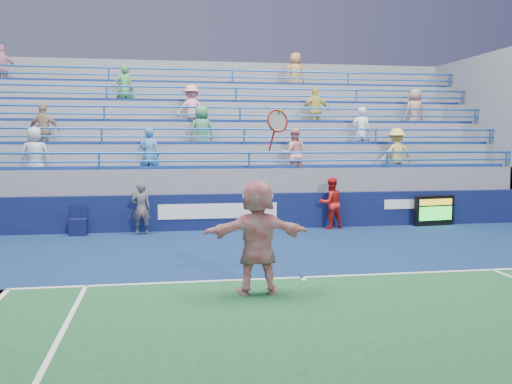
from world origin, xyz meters
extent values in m
plane|color=#333538|center=(0.00, 0.00, 0.00)|extent=(120.00, 120.00, 0.00)
cube|color=#0E2048|center=(0.00, 2.20, 0.01)|extent=(18.00, 8.40, 0.02)
cube|color=white|center=(0.00, 0.00, 0.02)|extent=(11.00, 0.10, 0.01)
cube|color=white|center=(0.00, -0.10, 0.02)|extent=(0.08, 0.30, 0.01)
cube|color=#0A153B|center=(0.00, 6.50, 0.55)|extent=(18.00, 0.30, 1.10)
cube|color=white|center=(-1.00, 6.34, 0.60)|extent=(3.60, 0.02, 0.45)
cube|color=white|center=(5.20, 6.34, 0.70)|extent=(1.80, 0.02, 0.30)
cube|color=slate|center=(0.00, 9.45, 0.55)|extent=(18.00, 5.60, 1.10)
cube|color=slate|center=(0.00, 9.45, 0.93)|extent=(18.00, 5.60, 1.85)
cube|color=navy|center=(0.00, 7.10, 1.90)|extent=(17.40, 0.45, 0.10)
cylinder|color=#1F5AAB|center=(0.00, 6.70, 2.35)|extent=(18.00, 0.07, 0.07)
cube|color=slate|center=(0.00, 9.95, 1.30)|extent=(18.00, 4.60, 2.60)
cube|color=navy|center=(0.00, 8.10, 2.65)|extent=(17.40, 0.45, 0.10)
cylinder|color=#1F5AAB|center=(0.00, 7.70, 3.10)|extent=(18.00, 0.07, 0.07)
cube|color=slate|center=(0.00, 10.45, 1.68)|extent=(18.00, 3.60, 3.35)
cube|color=navy|center=(0.00, 9.10, 3.40)|extent=(17.40, 0.45, 0.10)
cylinder|color=#1F5AAB|center=(0.00, 8.70, 3.85)|extent=(18.00, 0.07, 0.07)
cube|color=slate|center=(0.00, 10.95, 2.05)|extent=(18.00, 2.60, 4.10)
cube|color=navy|center=(0.00, 10.10, 4.15)|extent=(17.40, 0.45, 0.10)
cylinder|color=#1F5AAB|center=(0.00, 9.70, 4.60)|extent=(18.00, 0.07, 0.07)
cube|color=slate|center=(0.00, 11.45, 2.42)|extent=(18.00, 1.60, 4.85)
cube|color=navy|center=(0.00, 11.10, 4.90)|extent=(17.40, 0.45, 0.10)
cylinder|color=#1F5AAB|center=(0.00, 10.70, 5.35)|extent=(18.00, 0.07, 0.07)
imported|color=pink|center=(-8.22, 11.10, 5.28)|extent=(1.06, 0.63, 1.70)
imported|color=tan|center=(-6.29, 8.10, 3.03)|extent=(1.06, 0.61, 1.70)
imported|color=tan|center=(6.54, 9.10, 3.78)|extent=(0.92, 0.70, 1.70)
imported|color=silver|center=(4.13, 8.10, 3.03)|extent=(0.67, 0.49, 1.70)
imported|color=pink|center=(1.51, 7.10, 2.28)|extent=(0.87, 0.70, 1.70)
imported|color=teal|center=(-3.04, 7.10, 2.28)|extent=(0.69, 0.52, 1.70)
imported|color=#DED156|center=(2.78, 9.10, 3.78)|extent=(1.01, 0.45, 1.70)
imported|color=#EBCB5B|center=(4.99, 7.10, 2.28)|extent=(1.14, 0.70, 1.70)
imported|color=#408E56|center=(-1.35, 8.10, 3.03)|extent=(0.95, 0.75, 1.70)
imported|color=#B9B9C0|center=(-6.38, 7.10, 2.28)|extent=(0.92, 0.70, 1.70)
imported|color=#408E46|center=(-3.91, 10.10, 4.53)|extent=(0.69, 0.52, 1.70)
imported|color=tan|center=(2.51, 11.10, 5.28)|extent=(0.89, 0.64, 1.70)
imported|color=pink|center=(-1.62, 9.10, 3.78)|extent=(1.17, 0.77, 1.70)
cube|color=black|center=(5.92, 6.19, 0.48)|extent=(1.40, 0.35, 0.97)
cube|color=gold|center=(5.92, 6.11, 0.77)|extent=(1.19, 0.02, 0.19)
cube|color=#19E533|center=(5.92, 6.11, 0.41)|extent=(1.19, 0.02, 0.43)
cube|color=#0B1038|center=(-5.05, 6.09, 0.24)|extent=(0.49, 0.49, 0.49)
cube|color=#0B1038|center=(-5.05, 6.31, 0.67)|extent=(0.49, 0.06, 0.38)
imported|color=white|center=(-1.05, -0.99, 1.01)|extent=(1.89, 0.63, 2.03)
torus|color=#AA1715|center=(-0.70, -0.99, 3.04)|extent=(0.42, 0.24, 0.41)
cylinder|color=#AA1715|center=(-0.80, -0.99, 2.70)|extent=(0.09, 0.23, 0.37)
sphere|color=#B7D431|center=(-0.65, -1.04, 3.21)|extent=(0.07, 0.07, 0.07)
imported|color=#151C3B|center=(-3.28, 5.94, 0.76)|extent=(0.59, 0.41, 1.52)
imported|color=red|center=(2.47, 6.15, 0.80)|extent=(0.89, 0.76, 1.59)
camera|label=1|loc=(-2.71, -10.71, 2.67)|focal=40.00mm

